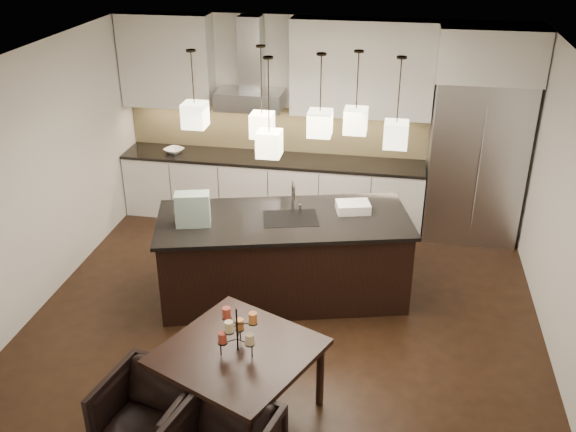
% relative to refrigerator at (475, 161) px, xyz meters
% --- Properties ---
extents(floor, '(5.50, 5.50, 0.02)m').
position_rel_refrigerator_xyz_m(floor, '(-2.10, -2.38, -1.08)').
color(floor, black).
rests_on(floor, ground).
extents(ceiling, '(5.50, 5.50, 0.02)m').
position_rel_refrigerator_xyz_m(ceiling, '(-2.10, -2.38, 1.73)').
color(ceiling, white).
rests_on(ceiling, wall_back).
extents(wall_back, '(5.50, 0.02, 2.80)m').
position_rel_refrigerator_xyz_m(wall_back, '(-2.10, 0.38, 0.32)').
color(wall_back, silver).
rests_on(wall_back, ground).
extents(wall_front, '(5.50, 0.02, 2.80)m').
position_rel_refrigerator_xyz_m(wall_front, '(-2.10, -5.14, 0.32)').
color(wall_front, silver).
rests_on(wall_front, ground).
extents(wall_left, '(0.02, 5.50, 2.80)m').
position_rel_refrigerator_xyz_m(wall_left, '(-4.86, -2.38, 0.32)').
color(wall_left, silver).
rests_on(wall_left, ground).
extents(wall_right, '(0.02, 5.50, 2.80)m').
position_rel_refrigerator_xyz_m(wall_right, '(0.66, -2.38, 0.32)').
color(wall_right, silver).
rests_on(wall_right, ground).
extents(refrigerator, '(1.20, 0.72, 2.15)m').
position_rel_refrigerator_xyz_m(refrigerator, '(0.00, 0.00, 0.00)').
color(refrigerator, '#B7B7BA').
rests_on(refrigerator, floor).
extents(fridge_panel, '(1.26, 0.72, 0.65)m').
position_rel_refrigerator_xyz_m(fridge_panel, '(0.00, 0.00, 1.40)').
color(fridge_panel, silver).
rests_on(fridge_panel, refrigerator).
extents(lower_cabinets, '(4.21, 0.62, 0.88)m').
position_rel_refrigerator_xyz_m(lower_cabinets, '(-2.73, 0.05, -0.64)').
color(lower_cabinets, silver).
rests_on(lower_cabinets, floor).
extents(countertop, '(4.21, 0.66, 0.04)m').
position_rel_refrigerator_xyz_m(countertop, '(-2.73, 0.05, -0.17)').
color(countertop, black).
rests_on(countertop, lower_cabinets).
extents(backsplash, '(4.21, 0.02, 0.63)m').
position_rel_refrigerator_xyz_m(backsplash, '(-2.73, 0.35, 0.16)').
color(backsplash, tan).
rests_on(backsplash, countertop).
extents(upper_cab_left, '(1.25, 0.35, 1.25)m').
position_rel_refrigerator_xyz_m(upper_cab_left, '(-4.20, 0.19, 1.10)').
color(upper_cab_left, silver).
rests_on(upper_cab_left, wall_back).
extents(upper_cab_right, '(1.85, 0.35, 1.25)m').
position_rel_refrigerator_xyz_m(upper_cab_right, '(-1.55, 0.19, 1.10)').
color(upper_cab_right, silver).
rests_on(upper_cab_right, wall_back).
extents(hood_canopy, '(0.90, 0.52, 0.24)m').
position_rel_refrigerator_xyz_m(hood_canopy, '(-3.03, 0.10, 0.65)').
color(hood_canopy, '#B7B7BA').
rests_on(hood_canopy, wall_back).
extents(hood_chimney, '(0.30, 0.28, 0.96)m').
position_rel_refrigerator_xyz_m(hood_chimney, '(-3.03, 0.21, 1.24)').
color(hood_chimney, '#B7B7BA').
rests_on(hood_chimney, hood_canopy).
extents(fruit_bowl, '(0.34, 0.34, 0.06)m').
position_rel_refrigerator_xyz_m(fruit_bowl, '(-4.13, 0.00, -0.12)').
color(fruit_bowl, silver).
rests_on(fruit_bowl, countertop).
extents(island_body, '(2.88, 1.73, 0.95)m').
position_rel_refrigerator_xyz_m(island_body, '(-2.19, -1.92, -0.60)').
color(island_body, black).
rests_on(island_body, floor).
extents(island_top, '(2.99, 1.83, 0.04)m').
position_rel_refrigerator_xyz_m(island_top, '(-2.19, -1.92, -0.10)').
color(island_top, black).
rests_on(island_top, island_body).
extents(faucet, '(0.17, 0.28, 0.41)m').
position_rel_refrigerator_xyz_m(faucet, '(-2.12, -1.79, 0.12)').
color(faucet, silver).
rests_on(faucet, island_top).
extents(tote_bag, '(0.40, 0.28, 0.37)m').
position_rel_refrigerator_xyz_m(tote_bag, '(-3.12, -2.25, 0.10)').
color(tote_bag, '#215038').
rests_on(tote_bag, island_top).
extents(food_container, '(0.42, 0.34, 0.11)m').
position_rel_refrigerator_xyz_m(food_container, '(-1.46, -1.62, -0.03)').
color(food_container, silver).
rests_on(food_container, island_top).
extents(dining_table, '(1.57, 1.57, 0.71)m').
position_rel_refrigerator_xyz_m(dining_table, '(-2.22, -3.90, -0.72)').
color(dining_table, black).
rests_on(dining_table, floor).
extents(candelabra, '(0.45, 0.45, 0.42)m').
position_rel_refrigerator_xyz_m(candelabra, '(-2.22, -3.90, -0.16)').
color(candelabra, black).
rests_on(candelabra, dining_table).
extents(candle_a, '(0.10, 0.10, 0.09)m').
position_rel_refrigerator_xyz_m(candle_a, '(-2.10, -3.96, -0.20)').
color(candle_a, beige).
rests_on(candle_a, candelabra).
extents(candle_b, '(0.10, 0.10, 0.09)m').
position_rel_refrigerator_xyz_m(candle_b, '(-2.24, -3.77, -0.20)').
color(candle_b, orange).
rests_on(candle_b, candelabra).
extents(candle_c, '(0.10, 0.10, 0.09)m').
position_rel_refrigerator_xyz_m(candle_c, '(-2.33, -3.98, -0.20)').
color(candle_c, '#AB3B2B').
rests_on(candle_c, candelabra).
extents(candle_d, '(0.10, 0.10, 0.09)m').
position_rel_refrigerator_xyz_m(candle_d, '(-2.09, -3.87, -0.05)').
color(candle_d, orange).
rests_on(candle_d, candelabra).
extents(candle_e, '(0.10, 0.10, 0.09)m').
position_rel_refrigerator_xyz_m(candle_e, '(-2.33, -3.84, -0.05)').
color(candle_e, '#AB3B2B').
rests_on(candle_e, candelabra).
extents(candle_f, '(0.10, 0.10, 0.09)m').
position_rel_refrigerator_xyz_m(candle_f, '(-2.26, -4.02, -0.05)').
color(candle_f, beige).
rests_on(candle_f, candelabra).
extents(armchair_left, '(0.85, 0.87, 0.68)m').
position_rel_refrigerator_xyz_m(armchair_left, '(-2.87, -4.39, -0.74)').
color(armchair_left, black).
rests_on(armchair_left, floor).
extents(pendant_a, '(0.24, 0.24, 0.26)m').
position_rel_refrigerator_xyz_m(pendant_a, '(-3.12, -1.96, 1.05)').
color(pendant_a, beige).
rests_on(pendant_a, ceiling).
extents(pendant_b, '(0.24, 0.24, 0.26)m').
position_rel_refrigerator_xyz_m(pendant_b, '(-2.48, -1.63, 0.87)').
color(pendant_b, beige).
rests_on(pendant_b, ceiling).
extents(pendant_c, '(0.24, 0.24, 0.26)m').
position_rel_refrigerator_xyz_m(pendant_c, '(-1.82, -1.90, 1.02)').
color(pendant_c, beige).
rests_on(pendant_c, ceiling).
extents(pendant_d, '(0.24, 0.24, 0.26)m').
position_rel_refrigerator_xyz_m(pendant_d, '(-1.47, -1.70, 1.00)').
color(pendant_d, beige).
rests_on(pendant_d, ceiling).
extents(pendant_e, '(0.24, 0.24, 0.26)m').
position_rel_refrigerator_xyz_m(pendant_e, '(-1.05, -1.91, 0.95)').
color(pendant_e, beige).
rests_on(pendant_e, ceiling).
extents(pendant_f, '(0.24, 0.24, 0.26)m').
position_rel_refrigerator_xyz_m(pendant_f, '(-2.30, -2.14, 0.85)').
color(pendant_f, beige).
rests_on(pendant_f, ceiling).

